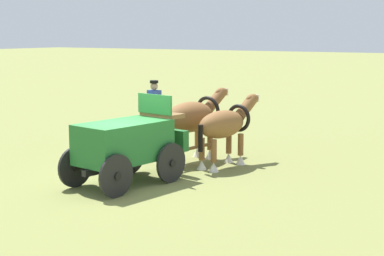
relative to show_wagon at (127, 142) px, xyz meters
The scene contains 4 objects.
ground_plane 1.16m from the show_wagon, behind, with size 220.00×220.00×0.00m, color olive.
show_wagon is the anchor object (origin of this frame).
draft_horse_near 3.52m from the show_wagon, ahead, with size 3.07×1.27×2.25m.
draft_horse_off 3.54m from the show_wagon, 19.27° to the right, with size 2.97×1.13×2.13m.
Camera 1 is at (-12.65, -10.08, 4.10)m, focal length 56.82 mm.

